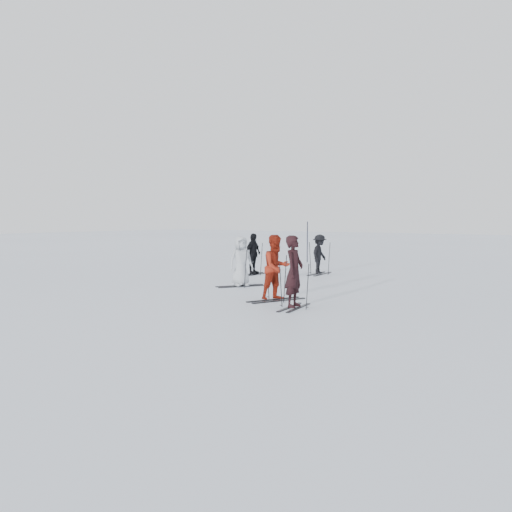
{
  "coord_description": "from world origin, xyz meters",
  "views": [
    {
      "loc": [
        10.76,
        -13.48,
        2.26
      ],
      "look_at": [
        0.0,
        1.0,
        1.0
      ],
      "focal_mm": 40.0,
      "sensor_mm": 36.0,
      "label": 1
    }
  ],
  "objects": [
    {
      "name": "skier_uphill_far",
      "position": [
        -0.46,
        5.78,
        0.76
      ],
      "size": [
        0.71,
        1.06,
        1.52
      ],
      "primitive_type": "imported",
      "rotation": [
        0.0,
        0.0,
        1.72
      ],
      "color": "black",
      "rests_on": "ground"
    },
    {
      "name": "ground",
      "position": [
        0.0,
        0.0,
        0.0
      ],
      "size": [
        120.0,
        120.0,
        0.0
      ],
      "primitive_type": "plane",
      "color": "silver",
      "rests_on": "ground"
    },
    {
      "name": "skis_uphill_far",
      "position": [
        -0.46,
        5.78,
        0.65
      ],
      "size": [
        1.9,
        1.2,
        1.29
      ],
      "primitive_type": null,
      "rotation": [
        0.0,
        0.0,
        1.72
      ],
      "color": "black",
      "rests_on": "ground"
    },
    {
      "name": "skier_grey",
      "position": [
        -0.53,
        0.91,
        0.8
      ],
      "size": [
        0.83,
        0.93,
        1.59
      ],
      "primitive_type": "imported",
      "rotation": [
        0.0,
        0.0,
        1.05
      ],
      "color": "#B3B9BD",
      "rests_on": "ground"
    },
    {
      "name": "skier_uphill_left",
      "position": [
        -2.45,
        4.1,
        0.79
      ],
      "size": [
        0.42,
        0.94,
        1.58
      ],
      "primitive_type": "imported",
      "rotation": [
        0.0,
        0.0,
        1.61
      ],
      "color": "black",
      "rests_on": "ground"
    },
    {
      "name": "skis_near_dark",
      "position": [
        3.2,
        -1.74,
        0.57
      ],
      "size": [
        1.71,
        1.14,
        1.14
      ],
      "primitive_type": null,
      "rotation": [
        0.0,
        0.0,
        1.78
      ],
      "color": "black",
      "rests_on": "ground"
    },
    {
      "name": "skis_grey",
      "position": [
        -0.53,
        0.91,
        0.62
      ],
      "size": [
        1.92,
        1.62,
        1.24
      ],
      "primitive_type": null,
      "rotation": [
        0.0,
        0.0,
        1.05
      ],
      "color": "black",
      "rests_on": "ground"
    },
    {
      "name": "skis_red",
      "position": [
        2.14,
        -0.97,
        0.64
      ],
      "size": [
        1.98,
        1.46,
        1.29
      ],
      "primitive_type": null,
      "rotation": [
        0.0,
        0.0,
        1.23
      ],
      "color": "black",
      "rests_on": "ground"
    },
    {
      "name": "skis_uphill_left",
      "position": [
        -2.45,
        4.1,
        0.64
      ],
      "size": [
        1.79,
        1.0,
        1.28
      ],
      "primitive_type": null,
      "rotation": [
        0.0,
        0.0,
        1.61
      ],
      "color": "black",
      "rests_on": "ground"
    },
    {
      "name": "skier_near_dark",
      "position": [
        3.2,
        -1.74,
        0.88
      ],
      "size": [
        0.55,
        0.72,
        1.76
      ],
      "primitive_type": "imported",
      "rotation": [
        0.0,
        0.0,
        1.78
      ],
      "color": "black",
      "rests_on": "ground"
    },
    {
      "name": "piste_marker",
      "position": [
        -3.94,
        10.55,
        1.0
      ],
      "size": [
        0.05,
        0.05,
        2.0
      ],
      "primitive_type": "cylinder",
      "rotation": [
        0.0,
        0.0,
        0.26
      ],
      "color": "black",
      "rests_on": "ground"
    },
    {
      "name": "skier_red",
      "position": [
        2.14,
        -0.97,
        0.87
      ],
      "size": [
        0.9,
        1.01,
        1.74
      ],
      "primitive_type": "imported",
      "rotation": [
        0.0,
        0.0,
        1.23
      ],
      "color": "maroon",
      "rests_on": "ground"
    }
  ]
}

